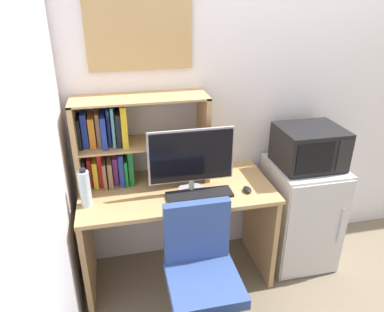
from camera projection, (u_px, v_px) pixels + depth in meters
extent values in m
cube|color=silver|center=(331.00, 90.00, 2.81)|extent=(6.40, 0.04, 2.60)
cube|color=tan|center=(177.00, 190.00, 2.50)|extent=(1.32, 0.63, 0.03)
cube|color=tan|center=(88.00, 248.00, 2.53)|extent=(0.04, 0.57, 0.74)
cube|color=tan|center=(260.00, 224.00, 2.79)|extent=(0.04, 0.57, 0.74)
cube|color=tan|center=(77.00, 146.00, 2.39)|extent=(0.03, 0.29, 0.61)
cube|color=tan|center=(203.00, 135.00, 2.55)|extent=(0.03, 0.29, 0.61)
cube|color=tan|center=(140.00, 98.00, 2.34)|extent=(0.90, 0.29, 0.01)
cube|color=tan|center=(142.00, 143.00, 2.48)|extent=(0.83, 0.29, 0.01)
cube|color=black|center=(85.00, 170.00, 2.50)|extent=(0.02, 0.21, 0.22)
cube|color=#B21E1E|center=(90.00, 170.00, 2.52)|extent=(0.03, 0.16, 0.21)
cube|color=gold|center=(96.00, 171.00, 2.52)|extent=(0.03, 0.20, 0.19)
cube|color=#B21E1E|center=(100.00, 166.00, 2.52)|extent=(0.03, 0.18, 0.25)
cube|color=brown|center=(105.00, 171.00, 2.52)|extent=(0.02, 0.23, 0.19)
cube|color=brown|center=(110.00, 170.00, 2.53)|extent=(0.03, 0.23, 0.19)
cube|color=purple|center=(115.00, 168.00, 2.55)|extent=(0.03, 0.16, 0.20)
cube|color=navy|center=(121.00, 166.00, 2.54)|extent=(0.03, 0.21, 0.23)
cube|color=#197233|center=(126.00, 169.00, 2.55)|extent=(0.02, 0.22, 0.19)
cube|color=#197233|center=(130.00, 163.00, 2.55)|extent=(0.03, 0.19, 0.25)
cube|color=black|center=(79.00, 131.00, 2.38)|extent=(0.02, 0.19, 0.20)
cube|color=navy|center=(85.00, 128.00, 2.39)|extent=(0.04, 0.17, 0.23)
cube|color=orange|center=(92.00, 130.00, 2.40)|extent=(0.04, 0.17, 0.20)
cube|color=brown|center=(98.00, 128.00, 2.40)|extent=(0.03, 0.18, 0.23)
cube|color=navy|center=(104.00, 129.00, 2.39)|extent=(0.03, 0.24, 0.22)
cube|color=navy|center=(109.00, 125.00, 2.41)|extent=(0.02, 0.17, 0.25)
cube|color=teal|center=(113.00, 124.00, 2.40)|extent=(0.02, 0.21, 0.27)
cube|color=black|center=(118.00, 127.00, 2.42)|extent=(0.03, 0.21, 0.22)
cube|color=gold|center=(124.00, 123.00, 2.41)|extent=(0.04, 0.23, 0.28)
cylinder|color=#B7B7BC|center=(191.00, 190.00, 2.45)|extent=(0.19, 0.19, 0.02)
cylinder|color=#B7B7BC|center=(191.00, 184.00, 2.43)|extent=(0.04, 0.04, 0.08)
cube|color=#B7B7BC|center=(191.00, 156.00, 2.35)|extent=(0.57, 0.01, 0.37)
cube|color=black|center=(191.00, 156.00, 2.34)|extent=(0.55, 0.02, 0.34)
cube|color=black|center=(199.00, 194.00, 2.40)|extent=(0.44, 0.13, 0.02)
ellipsoid|color=black|center=(247.00, 190.00, 2.44)|extent=(0.05, 0.08, 0.03)
cylinder|color=silver|center=(85.00, 189.00, 2.25)|extent=(0.07, 0.07, 0.24)
cylinder|color=black|center=(82.00, 170.00, 2.19)|extent=(0.04, 0.04, 0.02)
cube|color=silver|center=(299.00, 212.00, 2.85)|extent=(0.50, 0.52, 0.84)
cube|color=silver|center=(317.00, 233.00, 2.61)|extent=(0.48, 0.01, 0.81)
cylinder|color=#B2B2B7|center=(340.00, 226.00, 2.62)|extent=(0.01, 0.01, 0.29)
cube|color=black|center=(309.00, 147.00, 2.61)|extent=(0.45, 0.38, 0.29)
cube|color=black|center=(315.00, 159.00, 2.42)|extent=(0.27, 0.01, 0.22)
cube|color=black|center=(345.00, 156.00, 2.47)|extent=(0.11, 0.01, 0.23)
cylinder|color=black|center=(203.00, 311.00, 2.22)|extent=(0.04, 0.04, 0.41)
cube|color=#334C8C|center=(204.00, 283.00, 2.12)|extent=(0.42, 0.42, 0.07)
cube|color=#334C8C|center=(197.00, 231.00, 2.19)|extent=(0.40, 0.06, 0.41)
cube|color=tan|center=(139.00, 31.00, 2.30)|extent=(0.68, 0.02, 0.49)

